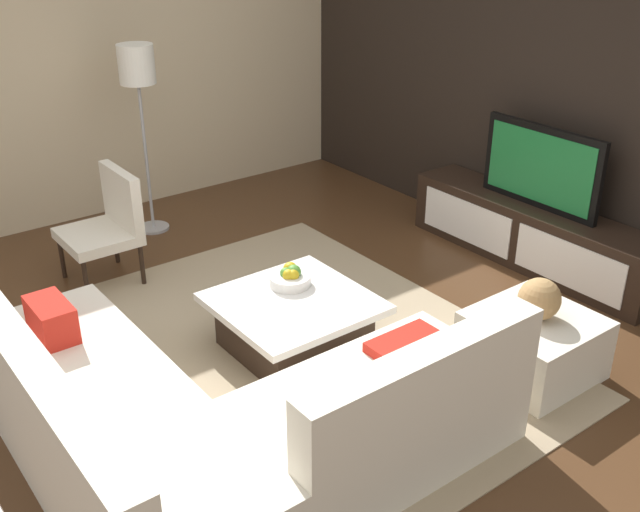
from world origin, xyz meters
The scene contains 13 objects.
ground_plane centered at (0.00, 0.00, 0.00)m, with size 14.00×14.00×0.00m, color #4C301C.
feature_wall_back centered at (0.00, 2.70, 1.40)m, with size 6.40×0.12×2.80m, color black.
side_wall_left centered at (-3.20, 0.20, 1.40)m, with size 0.12×5.20×2.80m, color beige.
area_rug centered at (-0.10, 0.00, 0.01)m, with size 3.35×2.76×0.01m, color tan.
media_console centered at (0.00, 2.40, 0.25)m, with size 2.22×0.46×0.50m.
television centered at (0.00, 2.40, 0.82)m, with size 1.07×0.06×0.65m.
sectional_couch centered at (0.51, -0.89, 0.28)m, with size 2.42×2.33×0.82m.
coffee_table centered at (-0.10, 0.10, 0.20)m, with size 0.93×0.95×0.38m.
accent_chair_near centered at (-1.80, -0.42, 0.49)m, with size 0.57×0.53×0.87m.
floor_lamp centered at (-2.49, 0.24, 1.36)m, with size 0.30×0.30×1.64m.
ottoman centered at (1.01, 1.14, 0.20)m, with size 0.70×0.70×0.40m, color silver.
fruit_bowl centered at (-0.28, 0.21, 0.43)m, with size 0.28×0.28×0.14m.
decorative_ball centered at (1.01, 1.14, 0.53)m, with size 0.26×0.26×0.26m, color #AD8451.
Camera 1 is at (3.36, -2.31, 2.75)m, focal length 42.09 mm.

